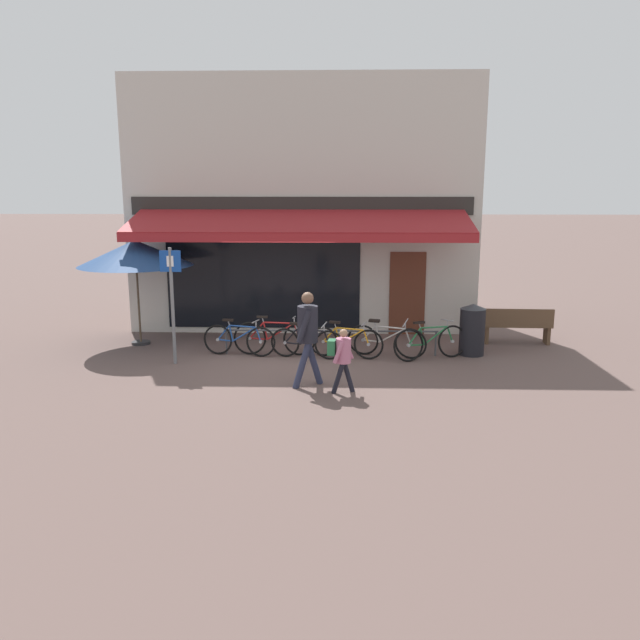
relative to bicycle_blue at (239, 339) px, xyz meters
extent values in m
plane|color=brown|center=(0.87, -0.42, -0.37)|extent=(160.00, 160.00, 0.00)
cube|color=beige|center=(1.27, 3.73, 2.83)|extent=(8.89, 3.00, 6.39)
cube|color=black|center=(0.29, 2.21, 0.88)|extent=(4.89, 0.04, 2.20)
cube|color=#5B2D1E|center=(3.94, 2.21, 0.68)|extent=(0.90, 0.04, 2.10)
cube|color=#282623|center=(1.27, 2.21, 2.86)|extent=(8.45, 0.06, 0.44)
cube|color=maroon|center=(1.27, 1.31, 2.54)|extent=(8.00, 1.84, 0.50)
cube|color=maroon|center=(1.27, 0.40, 2.21)|extent=(8.00, 0.03, 0.20)
cylinder|color=#47494F|center=(2.03, 0.11, 0.18)|extent=(4.77, 0.04, 0.04)
cylinder|color=#47494F|center=(-0.30, 0.11, -0.09)|extent=(0.04, 0.04, 0.55)
cylinder|color=#47494F|center=(4.37, 0.11, -0.09)|extent=(0.04, 0.04, 0.55)
torus|color=black|center=(0.50, -0.09, -0.03)|extent=(0.68, 0.21, 0.68)
cylinder|color=#9E9EA3|center=(0.50, -0.09, -0.03)|extent=(0.08, 0.08, 0.07)
torus|color=black|center=(-0.49, 0.09, -0.03)|extent=(0.68, 0.21, 0.68)
cylinder|color=#9E9EA3|center=(-0.49, 0.09, -0.03)|extent=(0.08, 0.08, 0.07)
cylinder|color=#1E4793|center=(0.12, -0.02, 0.12)|extent=(0.56, 0.11, 0.36)
cylinder|color=#1E4793|center=(0.09, 0.00, 0.30)|extent=(0.61, 0.15, 0.05)
cylinder|color=#1E4793|center=(-0.18, 0.04, 0.13)|extent=(0.11, 0.08, 0.36)
cylinder|color=#1E4793|center=(-0.32, 0.06, -0.04)|extent=(0.35, 0.10, 0.05)
cylinder|color=#1E4793|center=(-0.35, 0.07, 0.14)|extent=(0.30, 0.07, 0.35)
cylinder|color=#1E4793|center=(0.44, -0.07, 0.13)|extent=(0.15, 0.08, 0.33)
cylinder|color=#9E9EA3|center=(-0.23, 0.07, 0.35)|extent=(0.06, 0.04, 0.11)
cube|color=black|center=(-0.24, 0.07, 0.42)|extent=(0.25, 0.14, 0.06)
cylinder|color=#9E9EA3|center=(0.39, -0.05, 0.36)|extent=(0.03, 0.04, 0.14)
cylinder|color=#9E9EA3|center=(0.39, -0.04, 0.43)|extent=(0.12, 0.52, 0.06)
torus|color=black|center=(1.34, 0.08, 0.00)|extent=(0.74, 0.16, 0.74)
cylinder|color=#9E9EA3|center=(1.34, 0.08, 0.00)|extent=(0.07, 0.07, 0.08)
torus|color=black|center=(0.23, 0.12, 0.00)|extent=(0.74, 0.16, 0.74)
cylinder|color=#9E9EA3|center=(0.23, 0.12, 0.00)|extent=(0.07, 0.07, 0.08)
cylinder|color=#B21E1E|center=(0.92, 0.12, 0.16)|extent=(0.62, 0.06, 0.39)
cylinder|color=#B21E1E|center=(0.88, 0.15, 0.35)|extent=(0.69, 0.06, 0.05)
cylinder|color=#B21E1E|center=(0.58, 0.13, 0.17)|extent=(0.13, 0.10, 0.39)
cylinder|color=#B21E1E|center=(0.42, 0.11, -0.01)|extent=(0.39, 0.05, 0.05)
cylinder|color=#B21E1E|center=(0.38, 0.14, 0.18)|extent=(0.34, 0.07, 0.38)
cylinder|color=#B21E1E|center=(1.28, 0.11, 0.17)|extent=(0.16, 0.09, 0.36)
cylinder|color=#9E9EA3|center=(0.52, 0.16, 0.41)|extent=(0.06, 0.05, 0.11)
cube|color=black|center=(0.51, 0.17, 0.48)|extent=(0.24, 0.11, 0.06)
cylinder|color=#9E9EA3|center=(1.22, 0.14, 0.41)|extent=(0.03, 0.04, 0.14)
cylinder|color=#9E9EA3|center=(1.22, 0.15, 0.48)|extent=(0.04, 0.52, 0.09)
torus|color=black|center=(2.01, -0.29, -0.04)|extent=(0.65, 0.19, 0.65)
cylinder|color=#9E9EA3|center=(2.01, -0.29, -0.04)|extent=(0.08, 0.07, 0.07)
torus|color=black|center=(1.04, -0.10, -0.04)|extent=(0.65, 0.19, 0.65)
cylinder|color=#9E9EA3|center=(1.04, -0.10, -0.04)|extent=(0.08, 0.07, 0.07)
cylinder|color=black|center=(1.64, -0.22, 0.10)|extent=(0.55, 0.15, 0.35)
cylinder|color=black|center=(1.60, -0.22, 0.27)|extent=(0.61, 0.15, 0.05)
cylinder|color=black|center=(1.34, -0.17, 0.11)|extent=(0.11, 0.04, 0.34)
cylinder|color=black|center=(1.21, -0.13, -0.05)|extent=(0.35, 0.10, 0.05)
cylinder|color=black|center=(1.17, -0.13, 0.12)|extent=(0.30, 0.10, 0.34)
cylinder|color=black|center=(1.95, -0.28, 0.11)|extent=(0.14, 0.05, 0.32)
cylinder|color=#9E9EA3|center=(1.29, -0.16, 0.33)|extent=(0.05, 0.03, 0.11)
cube|color=black|center=(1.27, -0.16, 0.40)|extent=(0.25, 0.15, 0.05)
cylinder|color=#9E9EA3|center=(1.90, -0.28, 0.34)|extent=(0.03, 0.04, 0.14)
cylinder|color=#9E9EA3|center=(1.90, -0.28, 0.41)|extent=(0.12, 0.52, 0.04)
torus|color=black|center=(2.86, -0.24, -0.03)|extent=(0.66, 0.23, 0.66)
cylinder|color=#9E9EA3|center=(2.86, -0.24, -0.03)|extent=(0.08, 0.08, 0.07)
torus|color=black|center=(1.88, 0.01, -0.03)|extent=(0.66, 0.23, 0.66)
cylinder|color=#9E9EA3|center=(1.88, 0.01, -0.03)|extent=(0.08, 0.08, 0.07)
cylinder|color=orange|center=(2.49, -0.14, 0.11)|extent=(0.56, 0.16, 0.36)
cylinder|color=orange|center=(2.46, -0.12, 0.28)|extent=(0.62, 0.19, 0.05)
cylinder|color=orange|center=(2.19, -0.06, 0.12)|extent=(0.11, 0.08, 0.35)
cylinder|color=orange|center=(2.05, -0.03, -0.04)|extent=(0.35, 0.12, 0.05)
cylinder|color=orange|center=(2.01, -0.01, 0.13)|extent=(0.31, 0.09, 0.35)
cylinder|color=orange|center=(2.81, -0.22, 0.12)|extent=(0.15, 0.08, 0.32)
cylinder|color=#9E9EA3|center=(2.14, -0.04, 0.34)|extent=(0.06, 0.04, 0.11)
cube|color=black|center=(2.12, -0.03, 0.41)|extent=(0.26, 0.16, 0.05)
cylinder|color=#9E9EA3|center=(2.76, -0.19, 0.35)|extent=(0.03, 0.04, 0.14)
cylinder|color=#9E9EA3|center=(2.76, -0.19, 0.42)|extent=(0.15, 0.51, 0.05)
torus|color=black|center=(3.78, -0.21, -0.01)|extent=(0.72, 0.34, 0.71)
cylinder|color=#9E9EA3|center=(3.78, -0.21, -0.01)|extent=(0.09, 0.09, 0.08)
torus|color=black|center=(2.76, 0.11, -0.01)|extent=(0.72, 0.34, 0.71)
cylinder|color=#9E9EA3|center=(2.76, 0.11, -0.01)|extent=(0.09, 0.09, 0.08)
cylinder|color=#BCB7B2|center=(3.38, -0.11, 0.14)|extent=(0.57, 0.25, 0.38)
cylinder|color=#BCB7B2|center=(3.34, -0.12, 0.32)|extent=(0.64, 0.23, 0.05)
cylinder|color=#BCB7B2|center=(3.07, -0.01, 0.15)|extent=(0.13, 0.06, 0.37)
cylinder|color=#BCB7B2|center=(2.94, 0.05, -0.02)|extent=(0.37, 0.14, 0.05)
cylinder|color=#BCB7B2|center=(2.89, 0.04, 0.16)|extent=(0.30, 0.17, 0.37)
cylinder|color=#BCB7B2|center=(3.72, -0.21, 0.15)|extent=(0.16, 0.04, 0.34)
cylinder|color=#9E9EA3|center=(3.01, -0.03, 0.38)|extent=(0.06, 0.03, 0.11)
cube|color=black|center=(2.99, -0.03, 0.45)|extent=(0.26, 0.17, 0.06)
cylinder|color=#9E9EA3|center=(3.65, -0.23, 0.38)|extent=(0.04, 0.05, 0.14)
cylinder|color=#9E9EA3|center=(3.65, -0.24, 0.45)|extent=(0.18, 0.50, 0.09)
torus|color=black|center=(4.71, 0.01, -0.01)|extent=(0.71, 0.37, 0.72)
cylinder|color=#9E9EA3|center=(4.71, 0.01, -0.01)|extent=(0.09, 0.09, 0.08)
torus|color=black|center=(3.71, -0.38, -0.01)|extent=(0.71, 0.37, 0.72)
cylinder|color=#9E9EA3|center=(3.71, -0.38, -0.01)|extent=(0.09, 0.09, 0.08)
cylinder|color=#23703D|center=(4.33, -0.12, 0.15)|extent=(0.56, 0.28, 0.38)
cylinder|color=#23703D|center=(4.28, -0.12, 0.33)|extent=(0.63, 0.27, 0.05)
cylinder|color=#23703D|center=(4.02, -0.24, 0.16)|extent=(0.12, 0.04, 0.38)
cylinder|color=#23703D|center=(3.89, -0.31, -0.02)|extent=(0.37, 0.17, 0.05)
cylinder|color=#23703D|center=(3.84, -0.31, 0.17)|extent=(0.30, 0.18, 0.37)
cylinder|color=#23703D|center=(4.65, 0.00, 0.16)|extent=(0.16, 0.05, 0.35)
cylinder|color=#9E9EA3|center=(3.96, -0.24, 0.39)|extent=(0.06, 0.03, 0.11)
cube|color=black|center=(3.94, -0.24, 0.46)|extent=(0.26, 0.18, 0.06)
cylinder|color=#9E9EA3|center=(4.59, 0.01, 0.39)|extent=(0.04, 0.05, 0.14)
cylinder|color=#9E9EA3|center=(4.59, 0.01, 0.46)|extent=(0.21, 0.49, 0.08)
cylinder|color=#282D47|center=(1.74, -2.02, 0.06)|extent=(0.38, 0.19, 0.89)
cylinder|color=#282D47|center=(1.54, -2.27, 0.06)|extent=(0.38, 0.19, 0.89)
cylinder|color=black|center=(1.64, -2.14, 0.83)|extent=(0.44, 0.44, 0.68)
sphere|color=brown|center=(1.64, -2.14, 1.31)|extent=(0.22, 0.22, 0.22)
cylinder|color=black|center=(1.58, -2.38, 0.83)|extent=(0.31, 0.22, 0.60)
cylinder|color=black|center=(1.70, -1.91, 0.83)|extent=(0.31, 0.22, 0.60)
cylinder|color=black|center=(2.39, -2.46, -0.08)|extent=(0.26, 0.13, 0.59)
cylinder|color=black|center=(2.21, -2.58, -0.08)|extent=(0.26, 0.13, 0.59)
cylinder|color=#B26684|center=(2.30, -2.52, 0.42)|extent=(0.32, 0.32, 0.45)
sphere|color=#A87A5B|center=(2.30, -2.52, 0.74)|extent=(0.15, 0.15, 0.15)
cylinder|color=#B26684|center=(2.21, -2.67, 0.42)|extent=(0.21, 0.10, 0.40)
cylinder|color=#B26684|center=(2.39, -2.37, 0.42)|extent=(0.21, 0.10, 0.40)
cube|color=#23663D|center=(2.10, -2.49, 0.48)|extent=(0.17, 0.25, 0.27)
cylinder|color=black|center=(5.18, 0.23, 0.16)|extent=(0.56, 0.56, 1.05)
cone|color=#33353A|center=(5.18, 0.23, 0.74)|extent=(0.57, 0.57, 0.11)
cylinder|color=slate|center=(-1.26, -0.70, 0.87)|extent=(0.07, 0.07, 2.46)
cube|color=#14429E|center=(-1.26, -0.71, 1.82)|extent=(0.44, 0.02, 0.44)
cube|color=white|center=(-1.26, -0.73, 1.82)|extent=(0.14, 0.01, 0.22)
cylinder|color=#4C3D2D|center=(-2.52, 0.97, 0.85)|extent=(0.05, 0.05, 2.43)
cone|color=navy|center=(-2.52, 0.97, 1.82)|extent=(2.65, 2.65, 0.60)
cylinder|color=#262628|center=(-2.52, 0.97, -0.34)|extent=(0.44, 0.44, 0.06)
cube|color=brown|center=(6.48, 1.33, 0.08)|extent=(1.62, 0.50, 0.06)
cube|color=brown|center=(6.47, 1.14, 0.30)|extent=(1.60, 0.11, 0.40)
cube|color=brown|center=(5.76, 1.36, -0.14)|extent=(0.09, 0.35, 0.45)
cube|color=brown|center=(7.20, 1.31, -0.14)|extent=(0.09, 0.35, 0.45)
camera|label=1|loc=(2.22, -13.38, 3.27)|focal=35.00mm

